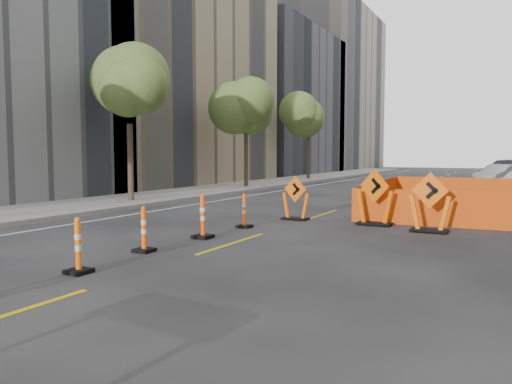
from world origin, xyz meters
The scene contains 17 objects.
ground_plane centered at (0.00, 0.00, 0.00)m, with size 140.00×140.00×0.00m, color black.
sidewalk_left centered at (-9.00, 12.00, 0.07)m, with size 4.00×90.00×0.15m, color gray.
bld_left_d centered at (-17.00, 39.20, 7.00)m, with size 12.00×16.00×14.00m, color #4C4C51.
bld_left_e centered at (-17.00, 55.60, 10.00)m, with size 12.00×20.00×20.00m, color gray.
tree_l_b centered at (-8.40, 10.00, 4.53)m, with size 2.80×2.80×5.95m.
tree_l_c centered at (-8.40, 20.00, 4.53)m, with size 2.80×2.80×5.95m.
tree_l_d centered at (-8.40, 30.00, 4.53)m, with size 2.80×2.80×5.95m.
channelizer_3 centered at (-0.95, 0.24, 0.50)m, with size 0.39×0.39×0.99m, color #FF660A, non-canonical shape.
channelizer_4 centered at (-1.17, 2.25, 0.49)m, with size 0.39×0.39×0.98m, color #F7550A, non-canonical shape.
channelizer_5 centered at (-1.02, 4.27, 0.55)m, with size 0.43×0.43×1.09m, color #FF4D0A, non-canonical shape.
channelizer_6 centered at (-0.96, 6.28, 0.49)m, with size 0.38×0.38×0.97m, color #FF510A, non-canonical shape.
chevron_sign_left centered at (-0.34, 8.50, 0.69)m, with size 0.92×0.55×1.38m, color #FF600A, non-canonical shape.
chevron_sign_center centered at (2.18, 8.45, 0.82)m, with size 1.10×0.66×1.65m, color #EB6009, non-canonical shape.
chevron_sign_right centered at (3.80, 7.84, 0.80)m, with size 1.07×0.64×1.60m, color #FC630A, non-canonical shape.
safety_fence centered at (3.63, 13.14, 0.52)m, with size 4.88×8.31×1.04m, color #FE4D0D, non-canonical shape.
parked_car_mid centered at (4.89, 28.92, 0.70)m, with size 1.48×4.23×1.39m, color #96969B.
parked_car_far centered at (5.16, 34.44, 0.81)m, with size 2.28×5.61×1.63m, color black.
Camera 1 is at (5.78, -5.94, 2.10)m, focal length 35.00 mm.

